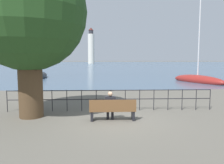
{
  "coord_description": "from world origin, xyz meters",
  "views": [
    {
      "loc": [
        -0.45,
        -8.89,
        2.51
      ],
      "look_at": [
        0.0,
        0.5,
        1.55
      ],
      "focal_mm": 35.0,
      "sensor_mm": 36.0,
      "label": 1
    }
  ],
  "objects_px": {
    "shade_tree": "(28,13)",
    "sailboat_2": "(37,76)",
    "harbor_lighthouse": "(91,47)",
    "seated_person_left": "(110,104)",
    "park_bench": "(113,110)",
    "sailboat_1": "(197,79)"
  },
  "relations": [
    {
      "from": "sailboat_1",
      "to": "harbor_lighthouse",
      "type": "distance_m",
      "value": 124.12
    },
    {
      "from": "sailboat_2",
      "to": "harbor_lighthouse",
      "type": "xyz_separation_m",
      "value": [
        1.94,
        116.22,
        10.71
      ]
    },
    {
      "from": "shade_tree",
      "to": "park_bench",
      "type": "height_order",
      "value": "shade_tree"
    },
    {
      "from": "sailboat_2",
      "to": "harbor_lighthouse",
      "type": "relative_size",
      "value": 0.48
    },
    {
      "from": "sailboat_1",
      "to": "harbor_lighthouse",
      "type": "relative_size",
      "value": 0.52
    },
    {
      "from": "seated_person_left",
      "to": "harbor_lighthouse",
      "type": "relative_size",
      "value": 0.05
    },
    {
      "from": "park_bench",
      "to": "sailboat_1",
      "type": "xyz_separation_m",
      "value": [
        10.31,
        15.05,
        -0.1
      ]
    },
    {
      "from": "park_bench",
      "to": "sailboat_2",
      "type": "bearing_deg",
      "value": 113.36
    },
    {
      "from": "shade_tree",
      "to": "sailboat_2",
      "type": "bearing_deg",
      "value": 105.37
    },
    {
      "from": "harbor_lighthouse",
      "to": "shade_tree",
      "type": "bearing_deg",
      "value": -88.45
    },
    {
      "from": "shade_tree",
      "to": "sailboat_1",
      "type": "bearing_deg",
      "value": 45.81
    },
    {
      "from": "sailboat_2",
      "to": "park_bench",
      "type": "bearing_deg",
      "value": -67.83
    },
    {
      "from": "harbor_lighthouse",
      "to": "seated_person_left",
      "type": "bearing_deg",
      "value": -87.02
    },
    {
      "from": "shade_tree",
      "to": "park_bench",
      "type": "xyz_separation_m",
      "value": [
        3.55,
        -0.79,
        -4.03
      ]
    },
    {
      "from": "park_bench",
      "to": "sailboat_1",
      "type": "bearing_deg",
      "value": 55.59
    },
    {
      "from": "sailboat_1",
      "to": "harbor_lighthouse",
      "type": "height_order",
      "value": "harbor_lighthouse"
    },
    {
      "from": "park_bench",
      "to": "seated_person_left",
      "type": "xyz_separation_m",
      "value": [
        -0.1,
        0.08,
        0.23
      ]
    },
    {
      "from": "park_bench",
      "to": "sailboat_2",
      "type": "xyz_separation_m",
      "value": [
        -9.17,
        21.24,
        -0.12
      ]
    },
    {
      "from": "seated_person_left",
      "to": "shade_tree",
      "type": "bearing_deg",
      "value": 168.31
    },
    {
      "from": "seated_person_left",
      "to": "sailboat_1",
      "type": "bearing_deg",
      "value": 55.2
    },
    {
      "from": "seated_person_left",
      "to": "sailboat_2",
      "type": "xyz_separation_m",
      "value": [
        -9.08,
        21.16,
        -0.35
      ]
    },
    {
      "from": "sailboat_2",
      "to": "harbor_lighthouse",
      "type": "distance_m",
      "value": 116.73
    }
  ]
}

